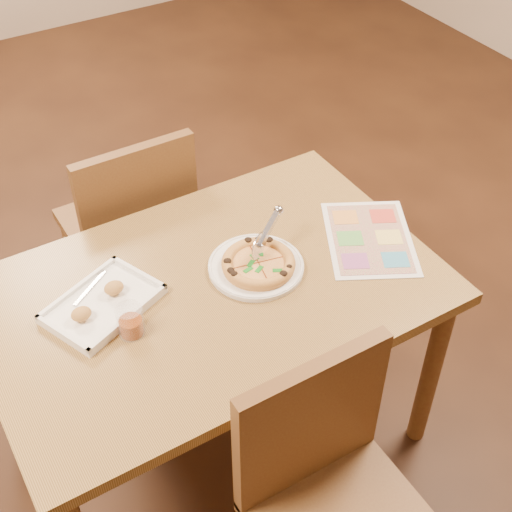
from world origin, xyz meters
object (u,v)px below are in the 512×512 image
plate (256,267)px  appetizer_tray (102,305)px  pizza (258,263)px  menu (369,238)px  dining_table (212,307)px  pizza_cutter (266,234)px  chair_near (329,477)px  glass_tumbler (131,323)px  chair_far (132,216)px

plate → appetizer_tray: bearing=169.5°
pizza → menu: size_ratio=0.60×
dining_table → pizza_cutter: 0.27m
chair_near → menu: size_ratio=1.30×
pizza → plate: bearing=105.6°
pizza → pizza_cutter: pizza_cutter is taller
pizza → pizza_cutter: bearing=39.5°
glass_tumbler → appetizer_tray: bearing=104.4°
chair_near → menu: bearing=45.7°
plate → pizza_cutter: bearing=30.9°
chair_near → chair_far: 1.20m
pizza → appetizer_tray: 0.46m
pizza → appetizer_tray: appetizer_tray is taller
appetizer_tray → menu: (0.82, -0.15, -0.01)m
chair_near → glass_tumbler: chair_near is taller
pizza → glass_tumbler: (-0.42, -0.03, 0.01)m
pizza → pizza_cutter: (0.05, 0.04, 0.06)m
plate → chair_far: bearing=104.0°
dining_table → pizza_cutter: size_ratio=8.62×
chair_near → appetizer_tray: (-0.30, 0.68, 0.17)m
chair_far → menu: (0.52, -0.67, 0.16)m
plate → pizza: size_ratio=1.30×
chair_far → glass_tumbler: chair_far is taller
pizza_cutter → dining_table: bearing=157.4°
appetizer_tray → glass_tumbler: size_ratio=3.96×
plate → pizza: 0.02m
dining_table → pizza_cutter: (0.20, 0.03, 0.17)m
pizza → pizza_cutter: size_ratio=1.44×
chair_near → appetizer_tray: chair_near is taller
pizza_cutter → menu: 0.34m
pizza_cutter → appetizer_tray: size_ratio=0.42×
plate → pizza: bearing=-74.4°
dining_table → chair_far: 0.61m
chair_near → menu: chair_near is taller
pizza_cutter → menu: pizza_cutter is taller
chair_near → pizza: (0.15, 0.59, 0.18)m
dining_table → glass_tumbler: size_ratio=14.26×
dining_table → pizza: 0.19m
pizza_cutter → menu: bearing=-47.6°
menu → chair_far: bearing=127.9°
dining_table → pizza_cutter: bearing=8.2°
chair_near → chair_far: same height
chair_far → glass_tumbler: (-0.26, -0.65, 0.19)m
chair_far → glass_tumbler: bearing=67.8°
pizza → glass_tumbler: glass_tumbler is taller
chair_far → pizza_cutter: chair_far is taller
pizza → menu: 0.37m
appetizer_tray → pizza_cutter: bearing=-5.9°
chair_near → chair_far: bearing=90.0°
appetizer_tray → chair_near: bearing=-66.5°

